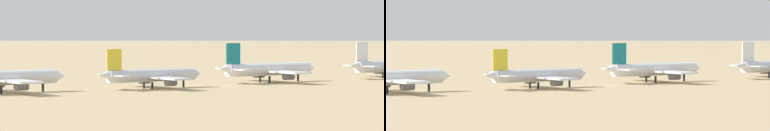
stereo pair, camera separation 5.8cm
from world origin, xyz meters
TOP-DOWN VIEW (x-y plane):
  - ground at (0.00, 0.00)m, footprint 4000.00×4000.00m
  - parked_jet_teal_2 at (-66.44, 3.36)m, footprint 36.86×31.05m
  - parked_jet_yellow_3 at (-23.82, 0.21)m, footprint 33.85×28.56m
  - parked_jet_teal_4 at (20.76, 7.59)m, footprint 36.96×31.09m

SIDE VIEW (x-z plane):
  - ground at x=0.00m, z-range 0.00..0.00m
  - parked_jet_yellow_3 at x=-23.82m, z-range -1.93..9.25m
  - parked_jet_teal_2 at x=-66.44m, z-range -2.10..10.08m
  - parked_jet_teal_4 at x=20.76m, z-range -2.10..10.11m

